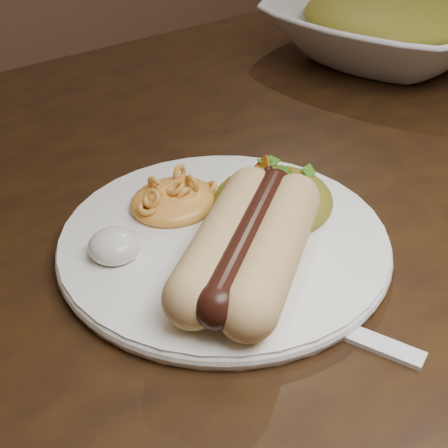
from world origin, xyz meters
TOP-DOWN VIEW (x-y plane):
  - table at (0.00, 0.00)m, footprint 1.60×0.90m
  - plate at (-0.11, -0.03)m, footprint 0.27×0.27m
  - hotdog at (-0.12, -0.07)m, footprint 0.14×0.14m
  - mac_and_cheese at (-0.12, 0.03)m, footprint 0.10×0.09m
  - sour_cream at (-0.20, 0.00)m, footprint 0.05×0.05m
  - taco_salad at (-0.06, -0.02)m, footprint 0.10×0.10m
  - fork at (-0.11, -0.16)m, footprint 0.07×0.14m
  - serving_bowl at (0.33, 0.18)m, footprint 0.36×0.36m
  - bowl_filling at (0.33, 0.18)m, footprint 0.26×0.26m

SIDE VIEW (x-z plane):
  - table at x=0.00m, z-range 0.28..1.03m
  - fork at x=-0.11m, z-range 0.75..0.75m
  - plate at x=-0.11m, z-range 0.75..0.76m
  - sour_cream at x=-0.20m, z-range 0.76..0.79m
  - mac_and_cheese at x=-0.12m, z-range 0.76..0.79m
  - taco_salad at x=-0.06m, z-range 0.76..0.80m
  - hotdog at x=-0.12m, z-range 0.76..0.81m
  - serving_bowl at x=0.33m, z-range 0.75..0.82m
  - bowl_filling at x=0.33m, z-range 0.77..0.83m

